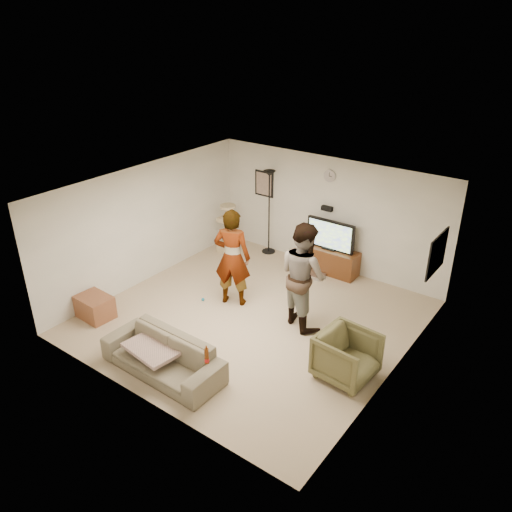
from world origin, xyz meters
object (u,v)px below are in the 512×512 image
Objects in this scene: sofa at (163,356)px; beer_bottle at (207,356)px; tv at (330,235)px; cat_tree at (227,228)px; floor_lamp at (269,213)px; person_right at (303,275)px; side_table at (95,307)px; armchair at (347,356)px; tv_stand at (329,260)px; person_left at (232,258)px.

beer_bottle reaches higher than sofa.
cat_tree is (-2.46, -0.52, -0.27)m from tv.
floor_lamp is at bearing 114.98° from beer_bottle.
floor_lamp is 3.10m from person_right.
armchair is at bearing 15.04° from side_table.
person_right is (0.60, -2.10, 0.72)m from tv_stand.
cat_tree is at bearing -168.17° from tv.
person_right reaches higher than cat_tree.
person_right is (3.06, -1.58, 0.39)m from cat_tree.
person_left is 2.48m from sofa.
beer_bottle is (2.99, -4.11, 0.12)m from cat_tree.
side_table is (-0.16, -3.73, -0.39)m from cat_tree.
beer_bottle is (-0.07, -2.53, -0.26)m from person_right.
person_left is at bearing -111.07° from tv_stand.
person_left is at bearing 120.91° from beer_bottle.
person_right reaches higher than beer_bottle.
floor_lamp is (-1.65, 0.04, 0.72)m from tv_stand.
sofa is at bearing 128.80° from armchair.
tv_stand is 1.20× the size of tv.
tv_stand is 0.60m from tv.
person_left is at bearing 30.97° from person_right.
tv is 0.56× the size of person_left.
armchair is at bearing 143.71° from person_left.
tv is at bearing 85.42° from sofa.
cat_tree reaches higher than armchair.
armchair is 1.31× the size of side_table.
armchair is (1.98, -3.01, 0.11)m from tv_stand.
beer_bottle is at bearing -53.98° from cat_tree.
tv_stand is 2.02× the size of side_table.
person_right is at bearing 68.60° from sofa.
tv is 2.44m from person_left.
person_left is 1.49m from person_right.
floor_lamp is 1.06m from cat_tree.
person_left is (-0.88, -2.28, 0.70)m from tv_stand.
tv_stand is 0.66× the size of floor_lamp.
floor_lamp reaches higher than sofa.
sofa is at bearing -9.82° from side_table.
sofa is 2.23m from side_table.
side_table is (-3.15, 0.38, -0.51)m from beer_bottle.
person_left reaches higher than beer_bottle.
side_table is at bearing 173.12° from beer_bottle.
tv_stand is 0.64× the size of sofa.
tv is at bearing 58.28° from side_table.
floor_lamp is 4.47m from side_table.
tv_stand is at bearing 58.28° from side_table.
floor_lamp is at bearing -93.61° from person_left.
person_right is 2.81m from sofa.
side_table is (-2.19, 0.38, -0.08)m from sofa.
cat_tree is at bearing -3.33° from person_right.
person_right is (0.60, -2.10, 0.11)m from tv.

